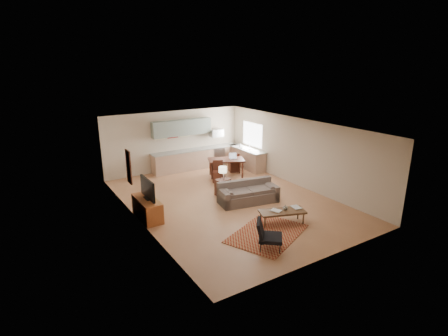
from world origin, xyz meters
TOP-DOWN VIEW (x-y plane):
  - room at (0.00, 0.00)m, footprint 9.00×9.00m
  - kitchen_counter_back at (0.90, 4.18)m, footprint 4.26×0.64m
  - kitchen_counter_right at (2.93, 3.00)m, footprint 0.64×2.26m
  - kitchen_range at (2.00, 4.18)m, footprint 0.62×0.62m
  - kitchen_microwave at (2.00, 4.20)m, footprint 0.62×0.40m
  - upper_cabinets at (0.30, 4.33)m, footprint 2.80×0.34m
  - window_right at (3.23, 3.00)m, footprint 0.02×1.40m
  - wall_art_left at (-3.21, 0.90)m, footprint 0.06×0.42m
  - triptych at (-0.10, 4.47)m, footprint 1.70×0.04m
  - rug at (-0.40, -2.71)m, footprint 2.80×2.44m
  - sofa at (0.51, -0.49)m, footprint 2.30×1.31m
  - coffee_table at (0.41, -2.40)m, footprint 1.52×1.00m
  - book_a at (0.12, -2.36)m, footprint 0.45×0.47m
  - book_b at (0.81, -2.43)m, footprint 0.35×0.41m
  - vase at (0.53, -2.39)m, footprint 0.20×0.20m
  - armchair at (-0.86, -3.40)m, footprint 0.99×0.99m
  - tv_credenza at (-2.96, 0.15)m, footprint 0.55×1.42m
  - tv at (-2.90, 0.15)m, footprint 0.11×1.09m
  - console_table at (0.14, 0.61)m, footprint 0.56×0.39m
  - table_lamp at (0.14, 0.61)m, footprint 0.32×0.32m
  - dining_table at (1.43, 2.42)m, footprint 1.73×1.39m
  - dining_chair_near at (0.76, 2.00)m, footprint 0.59×0.59m
  - dining_chair_far at (2.11, 2.84)m, footprint 0.53×0.54m
  - laptop at (1.74, 2.32)m, footprint 0.39×0.34m
  - soap_bottle at (2.83, 3.36)m, footprint 0.12×0.12m

SIDE VIEW (x-z plane):
  - rug at x=-0.40m, z-range 0.00..0.02m
  - coffee_table at x=0.41m, z-range 0.00..0.43m
  - console_table at x=0.14m, z-range 0.00..0.62m
  - tv_credenza at x=-2.96m, z-range 0.00..0.65m
  - sofa at x=0.51m, z-range 0.00..0.75m
  - dining_table at x=1.43m, z-range 0.00..0.77m
  - armchair at x=-0.86m, z-range 0.00..0.80m
  - book_b at x=0.81m, z-range 0.42..0.44m
  - book_a at x=0.12m, z-range 0.42..0.45m
  - dining_chair_far at x=2.11m, z-range 0.00..0.87m
  - dining_chair_near at x=0.76m, z-range 0.00..0.88m
  - kitchen_range at x=2.00m, z-range 0.00..0.90m
  - kitchen_counter_back at x=0.90m, z-range 0.00..0.92m
  - kitchen_counter_right at x=2.93m, z-range 0.00..0.92m
  - vase at x=0.53m, z-range 0.42..0.58m
  - table_lamp at x=0.14m, z-range 0.62..1.11m
  - laptop at x=1.74m, z-range 0.77..1.01m
  - tv at x=-2.90m, z-range 0.65..1.31m
  - soap_bottle at x=2.83m, z-range 0.92..1.11m
  - room at x=0.00m, z-range -3.15..5.85m
  - kitchen_microwave at x=2.00m, z-range 1.38..1.73m
  - window_right at x=3.23m, z-range 1.02..2.08m
  - wall_art_left at x=-3.21m, z-range 1.00..2.10m
  - triptych at x=-0.10m, z-range 1.50..2.00m
  - upper_cabinets at x=0.30m, z-range 1.60..2.30m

